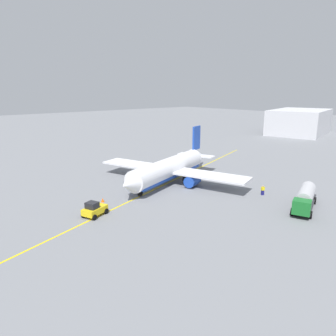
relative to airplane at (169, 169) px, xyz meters
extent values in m
plane|color=slate|center=(0.44, 0.14, -2.75)|extent=(400.00, 400.00, 0.00)
cylinder|color=white|center=(0.44, 0.14, 0.19)|extent=(22.14, 10.46, 3.88)
cube|color=#1E47B7|center=(0.44, 0.14, -0.88)|extent=(20.76, 9.42, 1.09)
cone|color=white|center=(12.07, 3.90, 0.19)|extent=(4.05, 4.48, 3.72)
cone|color=white|center=(-11.78, -3.81, 0.57)|extent=(5.09, 4.45, 3.30)
cube|color=#1E47B7|center=(-11.20, -3.62, 4.53)|extent=(3.16, 1.33, 5.20)
cube|color=white|center=(-11.20, -3.62, 0.59)|extent=(4.87, 8.73, 0.24)
cube|color=white|center=(-0.52, -0.17, -0.30)|extent=(14.15, 31.11, 0.36)
cylinder|color=#1E47B7|center=(-1.35, 5.03, -1.55)|extent=(3.69, 2.98, 2.10)
cylinder|color=#1E47B7|center=(1.84, -4.87, -1.55)|extent=(3.69, 2.98, 2.10)
cylinder|color=#4C4C51|center=(9.16, 2.96, -1.59)|extent=(0.24, 0.24, 1.23)
cylinder|color=black|center=(9.16, 2.96, -2.20)|extent=(1.17, 0.72, 1.10)
cylinder|color=#4C4C51|center=(-2.27, 2.00, -1.59)|extent=(0.24, 0.24, 1.23)
cylinder|color=black|center=(-2.27, 2.00, -2.20)|extent=(1.17, 0.72, 1.10)
cylinder|color=#4C4C51|center=(-0.67, -2.95, -1.59)|extent=(0.24, 0.24, 1.23)
cylinder|color=black|center=(-0.67, -2.95, -2.20)|extent=(1.17, 0.72, 1.10)
cube|color=#2D2D33|center=(-6.84, 23.90, -2.05)|extent=(10.20, 5.76, 0.30)
cube|color=#196B28|center=(-2.54, 25.47, -1.10)|extent=(2.70, 2.94, 2.00)
cube|color=black|center=(-1.70, 25.78, -0.70)|extent=(0.84, 1.93, 0.90)
cylinder|color=silver|center=(-7.40, 23.70, -0.75)|extent=(7.50, 4.61, 2.30)
cylinder|color=black|center=(-3.35, 26.51, -2.20)|extent=(1.15, 0.71, 1.10)
cylinder|color=black|center=(-2.49, 24.16, -2.20)|extent=(1.15, 0.71, 1.10)
cylinder|color=black|center=(-9.61, 24.22, -2.20)|extent=(1.15, 0.71, 1.10)
cylinder|color=black|center=(-8.76, 21.87, -2.20)|extent=(1.15, 0.71, 1.10)
cube|color=yellow|center=(19.12, 5.57, -1.90)|extent=(4.08, 3.16, 0.90)
cube|color=black|center=(19.59, 5.75, -1.00)|extent=(1.88, 2.00, 0.90)
cylinder|color=black|center=(18.27, 4.17, -2.35)|extent=(0.85, 0.57, 0.80)
cylinder|color=black|center=(17.55, 6.04, -2.35)|extent=(0.85, 0.57, 0.80)
cylinder|color=black|center=(20.70, 5.11, -2.35)|extent=(0.85, 0.57, 0.80)
cylinder|color=black|center=(19.98, 6.97, -2.35)|extent=(0.85, 0.57, 0.80)
cube|color=navy|center=(-7.19, 16.30, -2.33)|extent=(0.54, 0.49, 0.85)
cube|color=yellow|center=(-7.19, 16.30, -1.60)|extent=(0.63, 0.56, 0.60)
sphere|color=tan|center=(-7.19, 16.30, -1.16)|extent=(0.24, 0.24, 0.24)
cone|color=#F2590F|center=(15.43, 1.26, -2.43)|extent=(0.58, 0.58, 0.64)
cube|color=silver|center=(-86.66, -17.79, 2.14)|extent=(33.44, 25.68, 9.78)
cube|color=#4C515B|center=(-84.43, -27.28, 0.67)|extent=(20.35, 4.91, 6.46)
cube|color=yellow|center=(0.44, 0.14, -2.75)|extent=(76.92, 25.12, 0.01)
camera|label=1|loc=(38.90, 44.44, 14.94)|focal=33.54mm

